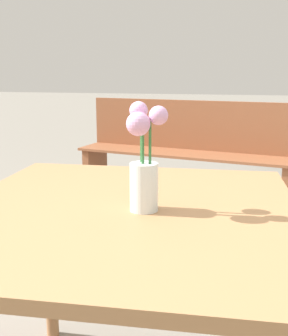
# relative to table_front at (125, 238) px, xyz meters

# --- Properties ---
(table_front) EXTENTS (1.00, 1.04, 0.72)m
(table_front) POSITION_rel_table_front_xyz_m (0.00, 0.00, 0.00)
(table_front) COLOR #9E7047
(table_front) RESTS_ON ground_plane
(flower_vase) EXTENTS (0.11, 0.11, 0.28)m
(flower_vase) POSITION_rel_table_front_xyz_m (0.06, -0.02, 0.20)
(flower_vase) COLOR silver
(flower_vase) RESTS_ON table_front
(bench_middle) EXTENTS (1.77, 0.66, 0.85)m
(bench_middle) POSITION_rel_table_front_xyz_m (-0.17, 2.31, -0.16)
(bench_middle) COLOR brown
(bench_middle) RESTS_ON ground_plane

